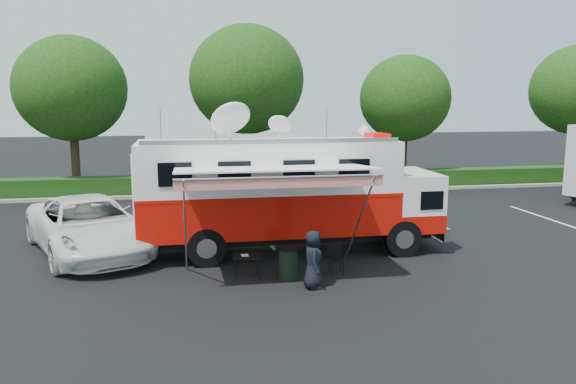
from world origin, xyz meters
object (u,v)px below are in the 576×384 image
(white_suv, at_px, (90,253))
(folding_table, at_px, (247,257))
(trash_bin, at_px, (288,263))
(command_truck, at_px, (288,191))

(white_suv, distance_m, folding_table, 5.92)
(white_suv, xyz_separation_m, trash_bin, (5.91, -3.62, 0.43))
(white_suv, distance_m, trash_bin, 6.94)
(command_truck, height_order, white_suv, command_truck)
(command_truck, bearing_deg, folding_table, -122.91)
(trash_bin, bearing_deg, white_suv, 148.50)
(folding_table, bearing_deg, white_suv, 143.80)
(folding_table, xyz_separation_m, trash_bin, (1.15, -0.14, -0.18))
(command_truck, xyz_separation_m, folding_table, (-1.63, -2.51, -1.40))
(command_truck, distance_m, trash_bin, 3.12)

